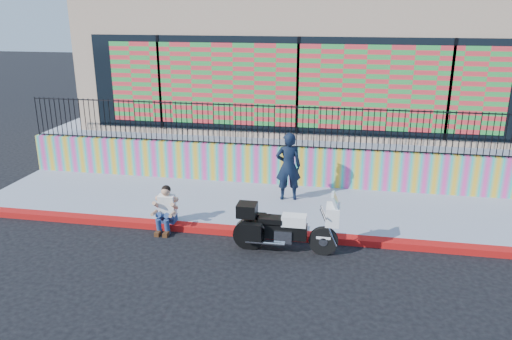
# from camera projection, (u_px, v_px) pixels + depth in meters

# --- Properties ---
(ground) EXTENTS (90.00, 90.00, 0.00)m
(ground) POSITION_uv_depth(u_px,v_px,m) (276.00, 237.00, 11.45)
(ground) COLOR black
(ground) RESTS_ON ground
(red_curb) EXTENTS (16.00, 0.30, 0.15)m
(red_curb) POSITION_uv_depth(u_px,v_px,m) (276.00, 234.00, 11.42)
(red_curb) COLOR #B1140C
(red_curb) RESTS_ON ground
(sidewalk) EXTENTS (16.00, 3.00, 0.15)m
(sidewalk) POSITION_uv_depth(u_px,v_px,m) (285.00, 207.00, 12.96)
(sidewalk) COLOR gray
(sidewalk) RESTS_ON ground
(mural_wall) EXTENTS (16.00, 0.20, 1.10)m
(mural_wall) POSITION_uv_depth(u_px,v_px,m) (292.00, 166.00, 14.27)
(mural_wall) COLOR #E63C98
(mural_wall) RESTS_ON sidewalk
(metal_fence) EXTENTS (15.80, 0.04, 1.20)m
(metal_fence) POSITION_uv_depth(u_px,v_px,m) (293.00, 127.00, 13.91)
(metal_fence) COLOR black
(metal_fence) RESTS_ON mural_wall
(elevated_platform) EXTENTS (16.00, 10.00, 1.25)m
(elevated_platform) POSITION_uv_depth(u_px,v_px,m) (308.00, 128.00, 19.06)
(elevated_platform) COLOR gray
(elevated_platform) RESTS_ON ground
(storefront_building) EXTENTS (14.00, 8.06, 4.00)m
(storefront_building) POSITION_uv_depth(u_px,v_px,m) (309.00, 59.00, 18.04)
(storefront_building) COLOR tan
(storefront_building) RESTS_ON elevated_platform
(police_motorcycle) EXTENTS (2.22, 0.74, 1.38)m
(police_motorcycle) POSITION_uv_depth(u_px,v_px,m) (284.00, 226.00, 10.63)
(police_motorcycle) COLOR black
(police_motorcycle) RESTS_ON ground
(police_officer) EXTENTS (0.73, 0.55, 1.82)m
(police_officer) POSITION_uv_depth(u_px,v_px,m) (288.00, 166.00, 13.04)
(police_officer) COLOR black
(police_officer) RESTS_ON sidewalk
(seated_man) EXTENTS (0.54, 0.71, 1.06)m
(seated_man) POSITION_uv_depth(u_px,v_px,m) (165.00, 213.00, 11.64)
(seated_man) COLOR navy
(seated_man) RESTS_ON ground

